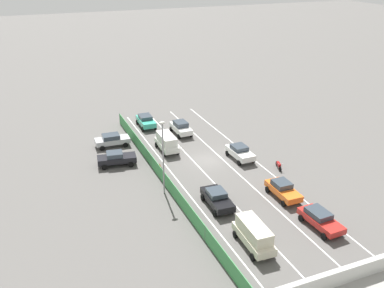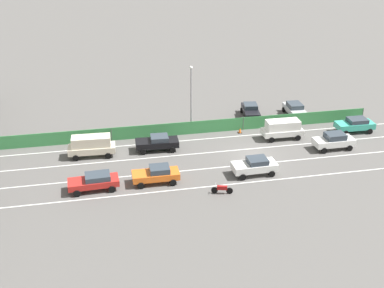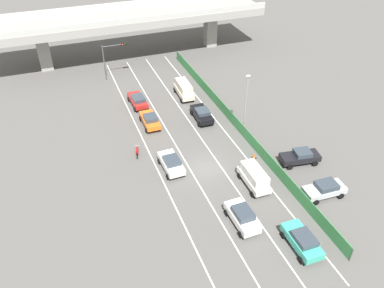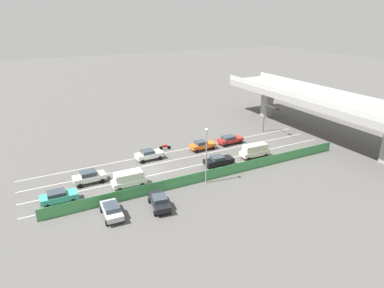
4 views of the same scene
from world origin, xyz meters
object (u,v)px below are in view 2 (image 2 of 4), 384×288
at_px(car_sedan_red, 95,181).
at_px(parked_sedan_dark, 251,110).
at_px(car_van_white, 283,128).
at_px(car_taxi_teal, 355,124).
at_px(car_sedan_white, 334,140).
at_px(parked_wagon_silver, 295,109).
at_px(street_lamp, 191,93).
at_px(motorcycle, 222,189).
at_px(traffic_cone, 240,130).
at_px(car_taxi_orange, 157,174).
at_px(car_hatchback_white, 255,165).
at_px(car_van_cream, 91,145).
at_px(car_sedan_black, 157,142).

bearing_deg(car_sedan_red, parked_sedan_dark, -54.05).
bearing_deg(car_van_white, car_taxi_teal, -89.78).
relative_size(car_sedan_white, parked_wagon_silver, 0.99).
distance_m(parked_wagon_silver, street_lamp, 14.26).
bearing_deg(parked_sedan_dark, motorcycle, 154.59).
bearing_deg(car_sedan_white, traffic_cone, 55.47).
xyz_separation_m(car_sedan_red, motorcycle, (-2.94, -11.14, -0.42)).
xyz_separation_m(car_taxi_orange, motorcycle, (-3.09, -5.47, -0.44)).
bearing_deg(car_sedan_red, traffic_cone, -60.07).
distance_m(motorcycle, street_lamp, 14.42).
xyz_separation_m(car_taxi_teal, car_hatchback_white, (-7.28, 14.39, -0.01)).
bearing_deg(car_van_white, car_van_cream, 90.78).
bearing_deg(traffic_cone, car_van_white, -119.21).
relative_size(car_taxi_teal, traffic_cone, 7.00).
height_order(car_hatchback_white, motorcycle, car_hatchback_white).
relative_size(car_van_white, street_lamp, 0.58).
height_order(car_van_cream, motorcycle, car_van_cream).
xyz_separation_m(car_hatchback_white, motorcycle, (-2.86, 3.98, -0.46)).
bearing_deg(street_lamp, car_van_cream, 109.43).
xyz_separation_m(car_sedan_black, traffic_cone, (2.55, -9.84, -0.61)).
bearing_deg(parked_wagon_silver, car_sedan_red, 118.08).
bearing_deg(car_sedan_red, car_van_cream, 1.35).
bearing_deg(street_lamp, parked_wagon_silver, -80.40).
bearing_deg(traffic_cone, car_sedan_black, 104.50).
bearing_deg(car_sedan_white, car_taxi_teal, -50.72).
height_order(car_sedan_black, street_lamp, street_lamp).
bearing_deg(car_sedan_black, car_van_white, -89.16).
distance_m(car_taxi_teal, car_sedan_black, 22.86).
relative_size(car_van_white, car_sedan_red, 0.98).
bearing_deg(traffic_cone, motorcycle, 156.69).
height_order(car_van_white, car_sedan_black, car_van_white).
distance_m(car_taxi_teal, motorcycle, 20.99).
xyz_separation_m(car_sedan_red, traffic_cone, (9.51, -16.51, -0.59)).
bearing_deg(motorcycle, parked_wagon_silver, -39.97).
xyz_separation_m(car_hatchback_white, traffic_cone, (9.58, -1.38, -0.63)).
distance_m(car_taxi_orange, car_sedan_black, 6.88).
distance_m(car_sedan_white, car_taxi_orange, 19.73).
xyz_separation_m(car_van_white, traffic_cone, (2.34, 4.18, -0.92)).
xyz_separation_m(car_taxi_teal, car_taxi_orange, (-7.04, 23.85, -0.03)).
relative_size(car_sedan_red, traffic_cone, 7.41).
xyz_separation_m(car_van_cream, motorcycle, (-9.82, -11.31, -0.79)).
distance_m(car_sedan_white, car_van_white, 5.69).
height_order(car_van_cream, car_hatchback_white, car_van_cream).
bearing_deg(motorcycle, car_van_cream, 49.02).
xyz_separation_m(car_van_white, car_sedan_black, (-0.21, 14.03, -0.31)).
xyz_separation_m(car_sedan_white, motorcycle, (-6.53, 13.96, -0.50)).
xyz_separation_m(car_sedan_white, car_taxi_orange, (-3.43, 19.43, -0.07)).
bearing_deg(motorcycle, car_sedan_red, 75.23).
distance_m(car_van_cream, traffic_cone, 16.90).
bearing_deg(car_taxi_teal, car_sedan_white, 129.28).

